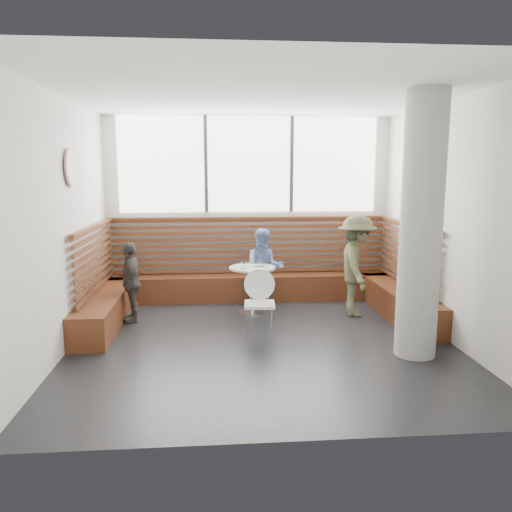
{
  "coord_description": "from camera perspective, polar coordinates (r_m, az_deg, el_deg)",
  "views": [
    {
      "loc": [
        -0.61,
        -6.35,
        2.25
      ],
      "look_at": [
        0.0,
        1.0,
        1.0
      ],
      "focal_mm": 35.0,
      "sensor_mm": 36.0,
      "label": 1
    }
  ],
  "objects": [
    {
      "name": "plate_far",
      "position": [
        8.02,
        -0.12,
        -1.05
      ],
      "size": [
        0.21,
        0.21,
        0.01
      ],
      "primitive_type": "cylinder",
      "color": "white",
      "rests_on": "cafe_table"
    },
    {
      "name": "concrete_column",
      "position": [
        6.29,
        18.35,
        3.19
      ],
      "size": [
        0.5,
        0.5,
        3.2
      ],
      "primitive_type": "cylinder",
      "color": "gray",
      "rests_on": "ground"
    },
    {
      "name": "cafe_table",
      "position": [
        7.96,
        -0.43,
        -2.77
      ],
      "size": [
        0.74,
        0.74,
        0.76
      ],
      "color": "silver",
      "rests_on": "ground"
    },
    {
      "name": "room",
      "position": [
        6.42,
        0.74,
        3.82
      ],
      "size": [
        5.0,
        5.0,
        3.2
      ],
      "color": "silver",
      "rests_on": "ground"
    },
    {
      "name": "glass_right",
      "position": [
        7.92,
        0.7,
        -0.86
      ],
      "size": [
        0.07,
        0.07,
        0.11
      ],
      "primitive_type": "cylinder",
      "color": "white",
      "rests_on": "cafe_table"
    },
    {
      "name": "child_left",
      "position": [
        7.76,
        -14.12,
        -2.89
      ],
      "size": [
        0.48,
        0.77,
        1.22
      ],
      "primitive_type": "imported",
      "rotation": [
        0.0,
        0.0,
        -1.29
      ],
      "color": "#44423D",
      "rests_on": "ground"
    },
    {
      "name": "wall_art",
      "position": [
        7.0,
        -20.36,
        9.44
      ],
      "size": [
        0.03,
        0.5,
        0.5
      ],
      "primitive_type": "cylinder",
      "rotation": [
        0.0,
        1.57,
        0.0
      ],
      "color": "white",
      "rests_on": "room"
    },
    {
      "name": "glass_left",
      "position": [
        7.8,
        -1.49,
        -0.97
      ],
      "size": [
        0.08,
        0.08,
        0.12
      ],
      "primitive_type": "cylinder",
      "color": "white",
      "rests_on": "cafe_table"
    },
    {
      "name": "plate_near",
      "position": [
        7.99,
        -1.05,
        -1.1
      ],
      "size": [
        0.2,
        0.2,
        0.01
      ],
      "primitive_type": "cylinder",
      "color": "white",
      "rests_on": "cafe_table"
    },
    {
      "name": "booth",
      "position": [
        8.35,
        -0.44,
        -3.13
      ],
      "size": [
        5.0,
        2.5,
        1.44
      ],
      "color": "#4A2412",
      "rests_on": "ground"
    },
    {
      "name": "adult_man",
      "position": [
        7.96,
        11.39,
        -1.08
      ],
      "size": [
        0.73,
        1.1,
        1.59
      ],
      "primitive_type": "imported",
      "rotation": [
        0.0,
        0.0,
        1.43
      ],
      "color": "#4D5035",
      "rests_on": "ground"
    },
    {
      "name": "glass_mid",
      "position": [
        7.9,
        0.16,
        -0.87
      ],
      "size": [
        0.07,
        0.07,
        0.11
      ],
      "primitive_type": "cylinder",
      "color": "white",
      "rests_on": "cafe_table"
    },
    {
      "name": "child_back",
      "position": [
        8.24,
        0.95,
        -1.48
      ],
      "size": [
        0.67,
        0.53,
        1.33
      ],
      "primitive_type": "imported",
      "rotation": [
        0.0,
        0.0,
        -0.04
      ],
      "color": "#6A83B8",
      "rests_on": "ground"
    },
    {
      "name": "menu_card",
      "position": [
        7.74,
        0.17,
        -1.48
      ],
      "size": [
        0.23,
        0.18,
        0.0
      ],
      "primitive_type": "cube",
      "rotation": [
        0.0,
        0.0,
        0.24
      ],
      "color": "#A5C64C",
      "rests_on": "cafe_table"
    },
    {
      "name": "cafe_chair",
      "position": [
        6.94,
        0.37,
        -4.72
      ],
      "size": [
        0.43,
        0.42,
        0.9
      ],
      "rotation": [
        0.0,
        0.0,
        -0.08
      ],
      "color": "white",
      "rests_on": "ground"
    }
  ]
}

